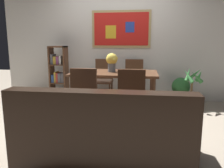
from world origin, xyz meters
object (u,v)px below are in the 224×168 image
at_px(dining_table, 114,78).
at_px(flower_vase, 112,61).
at_px(dining_chair_far_right, 134,77).
at_px(bookshelf, 59,76).
at_px(potted_palm, 192,93).
at_px(dining_chair_near_right, 132,94).
at_px(leather_couch, 103,134).
at_px(potted_ivy, 181,90).
at_px(tv_remote, 128,73).
at_px(dining_chair_near_left, 86,93).
at_px(dining_chair_far_left, 103,77).

xyz_separation_m(dining_table, flower_vase, (-0.05, 0.02, 0.29)).
xyz_separation_m(dining_chair_far_right, bookshelf, (-1.63, -0.06, 0.01)).
bearing_deg(dining_chair_far_right, flower_vase, -115.84).
bearing_deg(bookshelf, potted_palm, -6.68).
bearing_deg(flower_vase, dining_table, -20.42).
bearing_deg(dining_chair_far_right, dining_table, -112.20).
relative_size(dining_chair_far_right, dining_chair_near_right, 1.00).
relative_size(leather_couch, potted_palm, 2.23).
relative_size(dining_chair_near_right, leather_couch, 0.51).
xyz_separation_m(dining_table, potted_ivy, (1.28, 0.73, -0.34)).
distance_m(potted_ivy, tv_remote, 1.44).
distance_m(dining_chair_near_left, potted_ivy, 2.22).
xyz_separation_m(dining_chair_near_left, tv_remote, (0.59, 0.59, 0.22)).
bearing_deg(leather_couch, dining_chair_far_left, 99.98).
bearing_deg(potted_palm, dining_chair_near_right, -132.76).
xyz_separation_m(dining_chair_far_right, tv_remote, (-0.06, -0.96, 0.22)).
relative_size(dining_table, dining_chair_far_right, 1.66).
bearing_deg(bookshelf, tv_remote, -29.52).
relative_size(dining_chair_near_right, potted_ivy, 1.60).
bearing_deg(potted_ivy, dining_table, -150.35).
relative_size(dining_chair_near_left, potted_palm, 1.13).
relative_size(dining_table, flower_vase, 4.56).
bearing_deg(potted_ivy, dining_chair_near_right, -121.67).
relative_size(dining_chair_far_right, leather_couch, 0.51).
xyz_separation_m(potted_palm, tv_remote, (-1.17, -0.57, 0.45)).
xyz_separation_m(bookshelf, flower_vase, (1.26, -0.69, 0.40)).
bearing_deg(dining_chair_far_right, potted_ivy, -2.60).
bearing_deg(leather_couch, potted_palm, 57.84).
distance_m(dining_chair_near_right, flower_vase, 0.98).
bearing_deg(potted_palm, tv_remote, -154.08).
distance_m(potted_ivy, flower_vase, 1.64).
bearing_deg(dining_table, tv_remote, -35.13).
distance_m(dining_chair_far_left, potted_palm, 1.82).
bearing_deg(potted_ivy, tv_remote, -138.30).
height_order(dining_chair_near_right, potted_ivy, dining_chair_near_right).
bearing_deg(potted_palm, dining_table, -164.84).
height_order(dining_chair_far_right, flower_vase, flower_vase).
xyz_separation_m(bookshelf, tv_remote, (1.57, -0.89, 0.22)).
bearing_deg(tv_remote, bookshelf, 150.48).
height_order(dining_chair_far_left, potted_ivy, dining_chair_far_left).
height_order(potted_ivy, tv_remote, tv_remote).
relative_size(dining_chair_far_left, leather_couch, 0.51).
height_order(bookshelf, potted_palm, bookshelf).
relative_size(dining_chair_near_right, bookshelf, 0.77).
xyz_separation_m(potted_ivy, potted_palm, (0.15, -0.34, 0.00)).
bearing_deg(bookshelf, flower_vase, -28.62).
relative_size(dining_chair_far_left, flower_vase, 2.74).
bearing_deg(dining_chair_far_right, potted_palm, -19.10).
bearing_deg(tv_remote, leather_couch, -95.77).
bearing_deg(dining_chair_far_right, dining_chair_near_left, -112.86).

